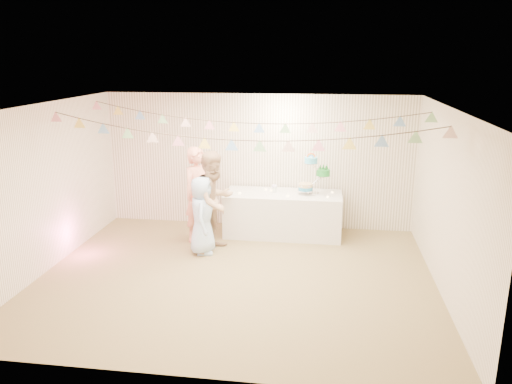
# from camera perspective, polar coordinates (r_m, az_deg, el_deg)

# --- Properties ---
(floor) EXTENTS (6.00, 6.00, 0.00)m
(floor) POSITION_cam_1_polar(r_m,az_deg,el_deg) (7.79, -2.31, -9.70)
(floor) COLOR olive
(floor) RESTS_ON ground
(ceiling) EXTENTS (6.00, 6.00, 0.00)m
(ceiling) POSITION_cam_1_polar(r_m,az_deg,el_deg) (7.09, -2.54, 9.71)
(ceiling) COLOR white
(ceiling) RESTS_ON ground
(back_wall) EXTENTS (6.00, 6.00, 0.00)m
(back_wall) POSITION_cam_1_polar(r_m,az_deg,el_deg) (9.73, 0.23, 3.53)
(back_wall) COLOR white
(back_wall) RESTS_ON ground
(front_wall) EXTENTS (6.00, 6.00, 0.00)m
(front_wall) POSITION_cam_1_polar(r_m,az_deg,el_deg) (5.03, -7.60, -8.17)
(front_wall) COLOR white
(front_wall) RESTS_ON ground
(left_wall) EXTENTS (5.00, 5.00, 0.00)m
(left_wall) POSITION_cam_1_polar(r_m,az_deg,el_deg) (8.40, -23.00, 0.36)
(left_wall) COLOR white
(left_wall) RESTS_ON ground
(right_wall) EXTENTS (5.00, 5.00, 0.00)m
(right_wall) POSITION_cam_1_polar(r_m,az_deg,el_deg) (7.42, 21.03, -1.31)
(right_wall) COLOR white
(right_wall) RESTS_ON ground
(table) EXTENTS (2.17, 0.87, 0.81)m
(table) POSITION_cam_1_polar(r_m,az_deg,el_deg) (9.42, 3.11, -2.52)
(table) COLOR silver
(table) RESTS_ON floor
(cake_stand) EXTENTS (0.64, 0.38, 0.72)m
(cake_stand) POSITION_cam_1_polar(r_m,az_deg,el_deg) (9.25, 6.60, 1.58)
(cake_stand) COLOR silver
(cake_stand) RESTS_ON table
(cake_bottom) EXTENTS (0.31, 0.31, 0.15)m
(cake_bottom) POSITION_cam_1_polar(r_m,az_deg,el_deg) (9.26, 5.61, -0.11)
(cake_bottom) COLOR teal
(cake_bottom) RESTS_ON cake_stand
(cake_middle) EXTENTS (0.27, 0.27, 0.22)m
(cake_middle) POSITION_cam_1_polar(r_m,az_deg,el_deg) (9.33, 7.72, 1.65)
(cake_middle) COLOR #1D852E
(cake_middle) RESTS_ON cake_stand
(cake_top_tier) EXTENTS (0.25, 0.25, 0.19)m
(cake_top_tier) POSITION_cam_1_polar(r_m,az_deg,el_deg) (9.16, 6.27, 3.17)
(cake_top_tier) COLOR #47BAE1
(cake_top_tier) RESTS_ON cake_stand
(platter) EXTENTS (0.33, 0.33, 0.02)m
(platter) POSITION_cam_1_polar(r_m,az_deg,el_deg) (9.33, -0.32, -0.41)
(platter) COLOR white
(platter) RESTS_ON table
(posy) EXTENTS (0.13, 0.13, 0.15)m
(posy) POSITION_cam_1_polar(r_m,az_deg,el_deg) (9.36, 2.10, 0.05)
(posy) COLOR white
(posy) RESTS_ON table
(person_adult_a) EXTENTS (0.70, 0.76, 1.74)m
(person_adult_a) POSITION_cam_1_polar(r_m,az_deg,el_deg) (9.04, -6.59, -0.30)
(person_adult_a) COLOR #FD9E84
(person_adult_a) RESTS_ON floor
(person_adult_b) EXTENTS (1.00, 1.07, 1.75)m
(person_adult_b) POSITION_cam_1_polar(r_m,az_deg,el_deg) (8.58, -4.78, -1.07)
(person_adult_b) COLOR tan
(person_adult_b) RESTS_ON floor
(person_child) EXTENTS (0.52, 0.71, 1.35)m
(person_child) POSITION_cam_1_polar(r_m,az_deg,el_deg) (8.51, -6.18, -2.66)
(person_child) COLOR #B4D5FF
(person_child) RESTS_ON floor
(bunting_back) EXTENTS (5.60, 1.10, 0.40)m
(bunting_back) POSITION_cam_1_polar(r_m,az_deg,el_deg) (8.19, -1.11, 8.73)
(bunting_back) COLOR pink
(bunting_back) RESTS_ON ceiling
(bunting_front) EXTENTS (5.60, 0.90, 0.36)m
(bunting_front) POSITION_cam_1_polar(r_m,az_deg,el_deg) (6.93, -2.82, 7.24)
(bunting_front) COLOR #72A5E5
(bunting_front) RESTS_ON ceiling
(tealight_0) EXTENTS (0.04, 0.04, 0.03)m
(tealight_0) POSITION_cam_1_polar(r_m,az_deg,el_deg) (9.25, -1.87, -0.11)
(tealight_0) COLOR #FFD88C
(tealight_0) RESTS_ON table
(tealight_1) EXTENTS (0.04, 0.04, 0.03)m
(tealight_1) POSITION_cam_1_polar(r_m,az_deg,el_deg) (9.51, 1.14, 0.31)
(tealight_1) COLOR #FFD88C
(tealight_1) RESTS_ON table
(tealight_2) EXTENTS (0.04, 0.04, 0.03)m
(tealight_2) POSITION_cam_1_polar(r_m,az_deg,el_deg) (9.08, 3.66, -0.44)
(tealight_2) COLOR #FFD88C
(tealight_2) RESTS_ON table
(tealight_3) EXTENTS (0.04, 0.04, 0.03)m
(tealight_3) POSITION_cam_1_polar(r_m,az_deg,el_deg) (9.49, 5.37, 0.22)
(tealight_3) COLOR #FFD88C
(tealight_3) RESTS_ON table
(tealight_4) EXTENTS (0.04, 0.04, 0.03)m
(tealight_4) POSITION_cam_1_polar(r_m,az_deg,el_deg) (9.10, 8.20, -0.54)
(tealight_4) COLOR #FFD88C
(tealight_4) RESTS_ON table
(tealight_5) EXTENTS (0.04, 0.04, 0.03)m
(tealight_5) POSITION_cam_1_polar(r_m,az_deg,el_deg) (9.41, 8.69, -0.02)
(tealight_5) COLOR #FFD88C
(tealight_5) RESTS_ON table
(tealight_6) EXTENTS (0.04, 0.04, 0.03)m
(tealight_6) POSITION_cam_1_polar(r_m,az_deg,el_deg) (9.42, 1.77, 0.17)
(tealight_6) COLOR #FFD88C
(tealight_6) RESTS_ON table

